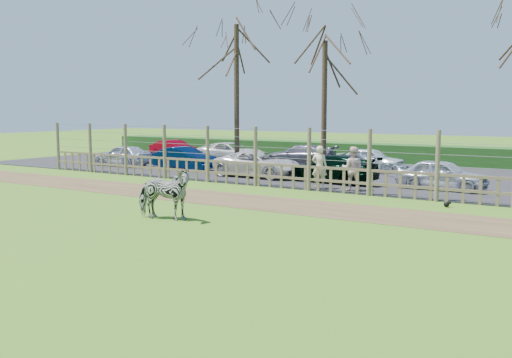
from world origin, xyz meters
The scene contains 20 objects.
ground centered at (0.00, 0.00, 0.00)m, with size 120.00×120.00×0.00m, color olive.
dirt_strip centered at (0.00, 4.50, 0.01)m, with size 34.00×2.80×0.01m, color brown.
asphalt centered at (0.00, 14.50, 0.02)m, with size 44.00×13.00×0.04m, color #232326.
hedge centered at (0.00, 21.50, 0.55)m, with size 46.00×2.00×1.10m, color #1E4716.
fence centered at (0.00, 8.00, 0.80)m, with size 30.16×0.16×2.50m.
tree_left centered at (-6.50, 12.50, 5.62)m, with size 4.80×4.80×7.88m.
tree_mid centered at (-2.00, 13.50, 4.87)m, with size 4.80×4.80×6.83m.
zebra centered at (-0.83, 0.36, 0.78)m, with size 0.84×1.84×1.55m, color gray.
visitor_a centered at (0.19, 8.57, 0.90)m, with size 0.63×0.41×1.72m, color beige.
visitor_b centered at (1.54, 8.70, 0.90)m, with size 0.84×0.65×1.72m, color beige.
crow centered at (5.61, 7.00, 0.10)m, with size 0.25×0.18×0.20m.
car_0 centered at (-13.14, 10.91, 0.64)m, with size 1.42×3.52×1.20m, color #B3B7C9.
car_1 centered at (-8.92, 11.16, 0.64)m, with size 1.27×3.64×1.20m, color #031840.
car_2 centered at (-4.00, 10.63, 0.64)m, with size 1.99×4.32×1.20m, color silver.
car_3 centered at (-0.21, 10.63, 0.64)m, with size 1.68×4.13×1.20m, color black.
car_4 centered at (4.45, 10.88, 0.64)m, with size 1.42×3.52×1.20m, color silver.
car_7 centered at (-13.75, 16.04, 0.64)m, with size 1.27×3.64×1.20m, color maroon.
car_8 centered at (-9.20, 15.81, 0.64)m, with size 1.99×4.32×1.20m, color white.
car_9 centered at (-4.73, 16.13, 0.64)m, with size 1.68×4.13×1.20m, color slate.
car_10 centered at (-0.47, 15.92, 0.64)m, with size 1.42×3.52×1.20m, color silver.
Camera 1 is at (10.19, -12.04, 3.21)m, focal length 40.00 mm.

